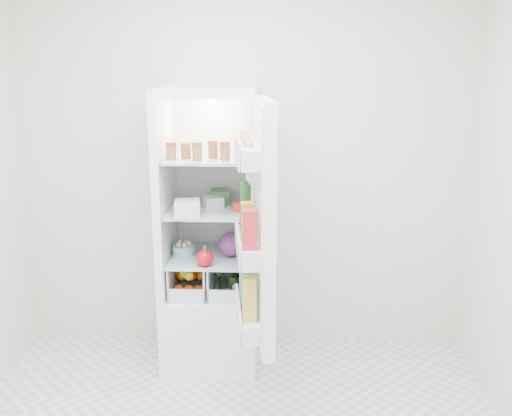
{
  "coord_description": "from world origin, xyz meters",
  "views": [
    {
      "loc": [
        0.26,
        -2.26,
        1.96
      ],
      "look_at": [
        0.11,
        0.95,
        1.12
      ],
      "focal_mm": 40.0,
      "sensor_mm": 36.0,
      "label": 1
    }
  ],
  "objects_px": {
    "fridge_door": "(259,230)",
    "red_cabbage": "(231,244)",
    "refrigerator": "(211,263)",
    "mushroom_bowl": "(184,250)"
  },
  "relations": [
    {
      "from": "mushroom_bowl",
      "to": "red_cabbage",
      "type": "bearing_deg",
      "value": -0.64
    },
    {
      "from": "red_cabbage",
      "to": "mushroom_bowl",
      "type": "bearing_deg",
      "value": 179.36
    },
    {
      "from": "red_cabbage",
      "to": "mushroom_bowl",
      "type": "relative_size",
      "value": 1.11
    },
    {
      "from": "refrigerator",
      "to": "mushroom_bowl",
      "type": "relative_size",
      "value": 12.52
    },
    {
      "from": "fridge_door",
      "to": "red_cabbage",
      "type": "bearing_deg",
      "value": 12.86
    },
    {
      "from": "red_cabbage",
      "to": "fridge_door",
      "type": "distance_m",
      "value": 0.65
    },
    {
      "from": "mushroom_bowl",
      "to": "fridge_door",
      "type": "distance_m",
      "value": 0.81
    },
    {
      "from": "refrigerator",
      "to": "red_cabbage",
      "type": "relative_size",
      "value": 11.29
    },
    {
      "from": "refrigerator",
      "to": "fridge_door",
      "type": "xyz_separation_m",
      "value": [
        0.34,
        -0.64,
        0.43
      ]
    },
    {
      "from": "refrigerator",
      "to": "mushroom_bowl",
      "type": "xyz_separation_m",
      "value": [
        -0.17,
        -0.08,
        0.12
      ]
    }
  ]
}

